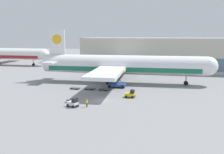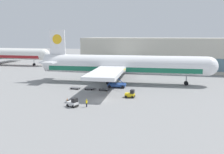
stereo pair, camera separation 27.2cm
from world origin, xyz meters
name	(u,v)px [view 1 (the left image)]	position (x,y,z in m)	size (l,w,h in m)	color
ground_plane	(102,100)	(0.00, 0.00, 0.00)	(400.00, 400.00, 0.00)	gray
terminal_building	(188,55)	(23.73, 54.23, 6.99)	(90.00, 18.20, 14.00)	#BCB7A8
airplane_main	(120,65)	(0.44, 22.12, 5.84)	(58.10, 48.28, 17.00)	white
scissor_lift_loader	(117,80)	(0.69, 15.22, 2.09)	(5.32, 3.55, 5.52)	#284C99
baggage_tug_foreground	(73,103)	(-4.66, -6.46, 0.88)	(2.79, 2.37, 2.00)	silver
baggage_tug_mid	(131,94)	(6.37, 4.16, 0.88)	(2.58, 1.85, 2.00)	yellow
baggage_dolly_lead	(75,88)	(-10.55, 10.33, 0.39)	(3.77, 1.84, 0.48)	#56565B
baggage_dolly_second	(89,88)	(-6.33, 10.51, 0.39)	(3.77, 1.84, 0.48)	#56565B
baggage_dolly_third	(104,89)	(-2.11, 10.39, 0.39)	(3.77, 1.84, 0.48)	#56565B
ground_crew_near	(87,102)	(-1.71, -6.05, 1.05)	(0.34, 0.53, 1.78)	black
traffic_cone_near	(67,99)	(-7.95, -1.85, 0.32)	(0.40, 0.40, 0.65)	black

